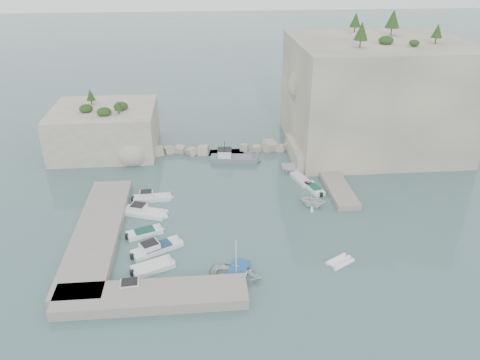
{
  "coord_description": "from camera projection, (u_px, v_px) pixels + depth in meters",
  "views": [
    {
      "loc": [
        -4.82,
        -47.22,
        30.04
      ],
      "look_at": [
        0.0,
        6.0,
        3.0
      ],
      "focal_mm": 35.0,
      "sensor_mm": 36.0,
      "label": 1
    }
  ],
  "objects": [
    {
      "name": "ledge_east",
      "position": [
        333.0,
        180.0,
        65.71
      ],
      "size": [
        3.0,
        16.0,
        0.8
      ],
      "primitive_type": "cube",
      "color": "#9E9689",
      "rests_on": "ground"
    },
    {
      "name": "tender_east_b",
      "position": [
        314.0,
        190.0,
        63.72
      ],
      "size": [
        2.4,
        4.34,
        0.7
      ],
      "primitive_type": null,
      "rotation": [
        0.0,
        0.0,
        1.83
      ],
      "color": "white",
      "rests_on": "ground"
    },
    {
      "name": "breakwater",
      "position": [
        225.0,
        148.0,
        75.07
      ],
      "size": [
        28.0,
        3.0,
        1.4
      ],
      "primitive_type": "cube",
      "color": "beige",
      "rests_on": "ground"
    },
    {
      "name": "quay_west",
      "position": [
        98.0,
        233.0,
        53.41
      ],
      "size": [
        5.0,
        24.0,
        1.1
      ],
      "primitive_type": "cube",
      "color": "#9E9689",
      "rests_on": "ground"
    },
    {
      "name": "tender_east_a",
      "position": [
        312.0,
        206.0,
        59.92
      ],
      "size": [
        4.65,
        4.37,
        1.96
      ],
      "primitive_type": "imported",
      "rotation": [
        0.0,
        0.0,
        1.18
      ],
      "color": "white",
      "rests_on": "ground"
    },
    {
      "name": "vegetation",
      "position": [
        346.0,
        33.0,
        70.94
      ],
      "size": [
        53.48,
        13.88,
        13.4
      ],
      "color": "#1E4219",
      "rests_on": "ground"
    },
    {
      "name": "cliff_east",
      "position": [
        374.0,
        95.0,
        74.37
      ],
      "size": [
        26.0,
        22.0,
        17.0
      ],
      "primitive_type": "cube",
      "color": "beige",
      "rests_on": "ground"
    },
    {
      "name": "motorboat_a",
      "position": [
        153.0,
        200.0,
        61.42
      ],
      "size": [
        5.4,
        1.89,
        1.4
      ],
      "primitive_type": null,
      "rotation": [
        0.0,
        0.0,
        0.06
      ],
      "color": "white",
      "rests_on": "ground"
    },
    {
      "name": "rowboat_mast",
      "position": [
        236.0,
        256.0,
        45.91
      ],
      "size": [
        0.1,
        0.1,
        4.2
      ],
      "primitive_type": "cylinder",
      "color": "white",
      "rests_on": "rowboat"
    },
    {
      "name": "tender_east_d",
      "position": [
        295.0,
        172.0,
        68.93
      ],
      "size": [
        4.34,
        1.95,
        1.63
      ],
      "primitive_type": "imported",
      "rotation": [
        0.0,
        0.0,
        1.48
      ],
      "color": "white",
      "rests_on": "ground"
    },
    {
      "name": "cliff_terrace",
      "position": [
        316.0,
        152.0,
        72.39
      ],
      "size": [
        8.0,
        10.0,
        2.5
      ],
      "primitive_type": "cube",
      "color": "beige",
      "rests_on": "ground"
    },
    {
      "name": "work_boat",
      "position": [
        234.0,
        162.0,
        72.17
      ],
      "size": [
        8.06,
        3.23,
        2.2
      ],
      "primitive_type": null,
      "rotation": [
        0.0,
        0.0,
        -0.12
      ],
      "color": "slate",
      "rests_on": "ground"
    },
    {
      "name": "motorboat_e",
      "position": [
        153.0,
        269.0,
        48.34
      ],
      "size": [
        5.07,
        3.67,
        0.7
      ],
      "primitive_type": null,
      "rotation": [
        0.0,
        0.0,
        0.42
      ],
      "color": "white",
      "rests_on": "ground"
    },
    {
      "name": "motorboat_c",
      "position": [
        145.0,
        235.0,
        54.06
      ],
      "size": [
        4.69,
        3.05,
        0.7
      ],
      "primitive_type": null,
      "rotation": [
        0.0,
        0.0,
        0.36
      ],
      "color": "white",
      "rests_on": "ground"
    },
    {
      "name": "tender_east_c",
      "position": [
        301.0,
        181.0,
        66.2
      ],
      "size": [
        2.71,
        5.0,
        0.7
      ],
      "primitive_type": null,
      "rotation": [
        0.0,
        0.0,
        1.83
      ],
      "color": "silver",
      "rests_on": "ground"
    },
    {
      "name": "inflatable_dinghy",
      "position": [
        340.0,
        263.0,
        49.2
      ],
      "size": [
        3.34,
        2.8,
        0.44
      ],
      "primitive_type": null,
      "rotation": [
        0.0,
        0.0,
        0.54
      ],
      "color": "white",
      "rests_on": "ground"
    },
    {
      "name": "rowboat",
      "position": [
        236.0,
        277.0,
        47.1
      ],
      "size": [
        6.36,
        5.5,
        1.1
      ],
      "primitive_type": "imported",
      "rotation": [
        0.0,
        0.0,
        1.19
      ],
      "color": "white",
      "rests_on": "ground"
    },
    {
      "name": "ground",
      "position": [
        245.0,
        225.0,
        55.92
      ],
      "size": [
        400.0,
        400.0,
        0.0
      ],
      "primitive_type": "plane",
      "color": "#486C6B",
      "rests_on": "ground"
    },
    {
      "name": "outcrop_west",
      "position": [
        105.0,
        129.0,
        74.94
      ],
      "size": [
        16.0,
        14.0,
        7.0
      ],
      "primitive_type": "cube",
      "color": "beige",
      "rests_on": "ground"
    },
    {
      "name": "motorboat_f",
      "position": [
        139.0,
        291.0,
        45.22
      ],
      "size": [
        5.71,
        2.09,
        1.4
      ],
      "primitive_type": null,
      "rotation": [
        0.0,
        0.0,
        0.08
      ],
      "color": "silver",
      "rests_on": "ground"
    },
    {
      "name": "motorboat_d",
      "position": [
        157.0,
        250.0,
        51.27
      ],
      "size": [
        6.29,
        4.55,
        1.4
      ],
      "primitive_type": null,
      "rotation": [
        0.0,
        0.0,
        0.5
      ],
      "color": "white",
      "rests_on": "ground"
    },
    {
      "name": "motorboat_b",
      "position": [
        145.0,
        214.0,
        58.06
      ],
      "size": [
        6.3,
        3.88,
        1.4
      ],
      "primitive_type": null,
      "rotation": [
        0.0,
        0.0,
        -0.35
      ],
      "color": "white",
      "rests_on": "ground"
    },
    {
      "name": "quay_south",
      "position": [
        152.0,
        296.0,
        43.75
      ],
      "size": [
        18.0,
        4.0,
        1.1
      ],
      "primitive_type": "cube",
      "color": "#9E9689",
      "rests_on": "ground"
    }
  ]
}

